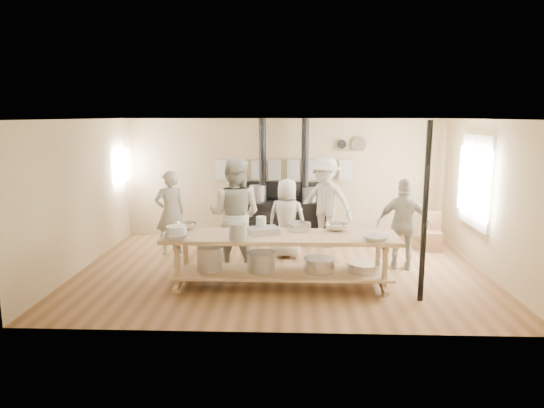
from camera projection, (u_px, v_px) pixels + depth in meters
name	position (u px, v px, depth m)	size (l,w,h in m)	color
ground	(282.00, 270.00, 8.48)	(7.00, 7.00, 0.00)	brown
room_shell	(282.00, 178.00, 8.19)	(7.00, 7.00, 7.00)	tan
window_right	(476.00, 181.00, 8.67)	(0.09, 1.50, 1.65)	beige
left_opening	(121.00, 166.00, 10.29)	(0.00, 0.90, 0.90)	white
stove	(283.00, 216.00, 10.47)	(1.90, 0.75, 2.60)	black
towel_rail	(284.00, 167.00, 10.56)	(3.00, 0.04, 0.47)	tan
back_wall_shelf	(352.00, 146.00, 10.46)	(0.63, 0.14, 0.32)	tan
prep_table	(280.00, 256.00, 7.50)	(3.60, 0.90, 0.85)	tan
support_post	(425.00, 213.00, 6.84)	(0.08, 0.08, 2.60)	black
cook_far_left	(170.00, 213.00, 9.33)	(0.60, 0.39, 1.63)	#B4B29F
cook_left	(235.00, 215.00, 8.29)	(0.95, 0.74, 1.96)	#B4B29F
cook_center	(287.00, 219.00, 9.11)	(0.73, 0.48, 1.50)	#B4B29F
cook_right	(404.00, 225.00, 8.40)	(0.93, 0.39, 1.59)	#B4B29F
cook_by_window	(325.00, 202.00, 9.83)	(1.20, 0.69, 1.86)	#B4B29F
chair	(432.00, 239.00, 9.67)	(0.42, 0.42, 0.77)	brown
bowl_white_a	(176.00, 236.00, 7.17)	(0.38, 0.38, 0.09)	white
bowl_steel_a	(185.00, 226.00, 7.82)	(0.35, 0.35, 0.11)	silver
bowl_white_b	(376.00, 238.00, 7.06)	(0.35, 0.35, 0.09)	white
bowl_steel_b	(336.00, 227.00, 7.72)	(0.37, 0.37, 0.12)	silver
roasting_pan	(263.00, 231.00, 7.50)	(0.47, 0.31, 0.10)	#B2B2B7
mixing_bowl_large	(299.00, 226.00, 7.75)	(0.38, 0.38, 0.12)	silver
bucket_galv	(238.00, 232.00, 7.12)	(0.27, 0.27, 0.25)	gray
deep_bowl_enamel	(176.00, 232.00, 7.22)	(0.31, 0.31, 0.19)	white
pitcher	(261.00, 224.00, 7.60)	(0.16, 0.16, 0.25)	white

